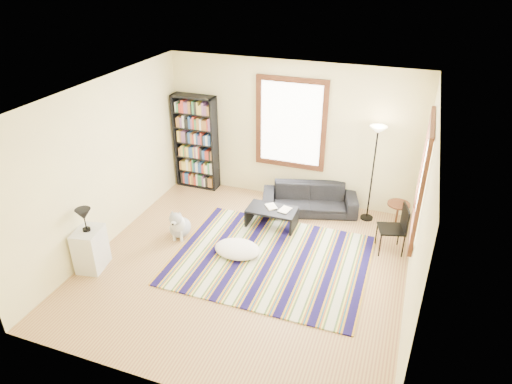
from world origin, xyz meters
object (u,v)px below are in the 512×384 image
(floor_lamp, at_px, (372,175))
(dog, at_px, (180,222))
(floor_cushion, at_px, (237,249))
(folding_chair, at_px, (391,229))
(white_cabinet, at_px, (91,249))
(sofa, at_px, (310,199))
(side_table, at_px, (397,216))
(coffee_table, at_px, (272,217))
(bookshelf, at_px, (196,142))

(floor_lamp, distance_m, dog, 3.58)
(floor_cushion, xyz_separation_m, folding_chair, (2.39, 0.98, 0.33))
(white_cabinet, bearing_deg, dog, 45.43)
(dog, bearing_deg, folding_chair, 1.63)
(sofa, xyz_separation_m, floor_lamp, (1.11, 0.10, 0.66))
(floor_cushion, height_order, folding_chair, folding_chair)
(side_table, distance_m, dog, 3.92)
(white_cabinet, bearing_deg, floor_cushion, 18.46)
(floor_cushion, xyz_separation_m, side_table, (2.44, 1.71, 0.17))
(sofa, bearing_deg, folding_chair, -43.30)
(coffee_table, xyz_separation_m, floor_lamp, (1.63, 0.86, 0.75))
(floor_cushion, relative_size, dog, 1.38)
(coffee_table, height_order, floor_lamp, floor_lamp)
(dog, bearing_deg, white_cabinet, -135.55)
(white_cabinet, bearing_deg, side_table, 22.12)
(folding_chair, relative_size, dog, 1.50)
(floor_cushion, height_order, floor_lamp, floor_lamp)
(bookshelf, height_order, dog, bookshelf)
(floor_cushion, bearing_deg, coffee_table, 75.87)
(bookshelf, bearing_deg, side_table, -5.08)
(sofa, distance_m, floor_lamp, 1.30)
(coffee_table, bearing_deg, dog, -148.66)
(bookshelf, relative_size, floor_cushion, 2.53)
(floor_cushion, relative_size, side_table, 1.46)
(sofa, bearing_deg, dog, -155.76)
(side_table, height_order, white_cabinet, white_cabinet)
(sofa, bearing_deg, coffee_table, -140.14)
(floor_lamp, height_order, side_table, floor_lamp)
(sofa, xyz_separation_m, bookshelf, (-2.54, 0.27, 0.73))
(white_cabinet, bearing_deg, coffee_table, 32.95)
(bookshelf, xyz_separation_m, folding_chair, (4.14, -1.11, -0.57))
(sofa, distance_m, floor_cushion, 1.99)
(floor_lamp, bearing_deg, dog, -150.48)
(coffee_table, bearing_deg, bookshelf, 152.79)
(sofa, relative_size, dog, 3.17)
(coffee_table, relative_size, side_table, 1.67)
(side_table, bearing_deg, sofa, 176.45)
(floor_cushion, relative_size, floor_lamp, 0.42)
(floor_lamp, bearing_deg, sofa, -174.85)
(side_table, bearing_deg, folding_chair, -93.89)
(sofa, relative_size, coffee_table, 2.02)
(white_cabinet, bearing_deg, sofa, 35.76)
(white_cabinet, relative_size, dog, 1.22)
(side_table, bearing_deg, floor_lamp, 159.46)
(side_table, distance_m, folding_chair, 0.75)
(floor_lamp, bearing_deg, side_table, -20.54)
(dog, bearing_deg, side_table, 12.01)
(bookshelf, xyz_separation_m, white_cabinet, (-0.31, -3.20, -0.65))
(bookshelf, xyz_separation_m, floor_lamp, (3.65, -0.17, -0.07))
(floor_lamp, height_order, folding_chair, floor_lamp)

